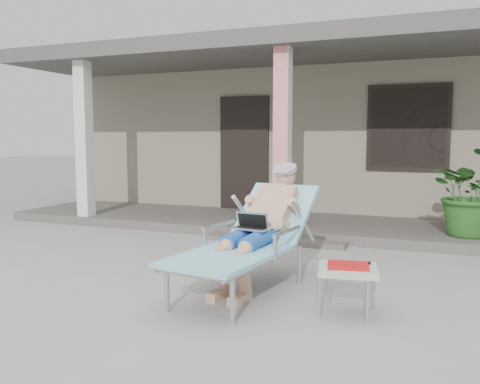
% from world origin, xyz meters
% --- Properties ---
extents(ground, '(60.00, 60.00, 0.00)m').
position_xyz_m(ground, '(0.00, 0.00, 0.00)').
color(ground, '#9E9E99').
rests_on(ground, ground).
extents(house, '(10.40, 5.40, 3.30)m').
position_xyz_m(house, '(0.00, 6.50, 1.67)').
color(house, gray).
rests_on(house, ground).
extents(porch_deck, '(10.00, 2.00, 0.15)m').
position_xyz_m(porch_deck, '(0.00, 3.00, 0.07)').
color(porch_deck, '#605B56').
rests_on(porch_deck, ground).
extents(porch_overhang, '(10.00, 2.30, 2.85)m').
position_xyz_m(porch_overhang, '(0.00, 2.95, 2.79)').
color(porch_overhang, silver).
rests_on(porch_overhang, porch_deck).
extents(porch_step, '(2.00, 0.30, 0.07)m').
position_xyz_m(porch_step, '(0.00, 1.85, 0.04)').
color(porch_step, '#605B56').
rests_on(porch_step, ground).
extents(lounger, '(1.01, 2.06, 1.30)m').
position_xyz_m(lounger, '(0.46, -0.27, 0.80)').
color(lounger, '#B7B7BC').
rests_on(lounger, ground).
extents(side_table, '(0.56, 0.56, 0.43)m').
position_xyz_m(side_table, '(1.46, -0.70, 0.36)').
color(side_table, beige).
rests_on(side_table, ground).
extents(potted_palm, '(1.24, 1.12, 1.20)m').
position_xyz_m(potted_palm, '(2.54, 2.62, 0.75)').
color(potted_palm, '#26591E').
rests_on(potted_palm, porch_deck).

